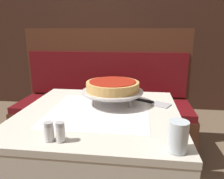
% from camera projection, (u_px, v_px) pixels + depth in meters
% --- Properties ---
extents(dining_table_front, '(0.86, 0.86, 0.72)m').
position_uv_depth(dining_table_front, '(99.00, 130.00, 1.22)').
color(dining_table_front, beige).
rests_on(dining_table_front, ground_plane).
extents(dining_table_rear, '(0.71, 0.71, 0.73)m').
position_uv_depth(dining_table_rear, '(102.00, 73.00, 2.79)').
color(dining_table_rear, red).
rests_on(dining_table_rear, ground_plane).
extents(booth_bench, '(1.63, 0.53, 1.17)m').
position_uv_depth(booth_bench, '(104.00, 117.00, 2.12)').
color(booth_bench, '#4C2819').
rests_on(booth_bench, ground_plane).
extents(back_wall_panel, '(6.00, 0.04, 2.40)m').
position_uv_depth(back_wall_panel, '(126.00, 27.00, 3.14)').
color(back_wall_panel, '#3D2319').
rests_on(back_wall_panel, ground_plane).
extents(pizza_pan_stand, '(0.36, 0.36, 0.08)m').
position_uv_depth(pizza_pan_stand, '(113.00, 92.00, 1.29)').
color(pizza_pan_stand, '#ADADB2').
rests_on(pizza_pan_stand, dining_table_front).
extents(deep_dish_pizza, '(0.31, 0.31, 0.06)m').
position_uv_depth(deep_dish_pizza, '(113.00, 86.00, 1.28)').
color(deep_dish_pizza, tan).
rests_on(deep_dish_pizza, pizza_pan_stand).
extents(pizza_server, '(0.26, 0.17, 0.01)m').
position_uv_depth(pizza_server, '(150.00, 102.00, 1.33)').
color(pizza_server, '#BCBCC1').
rests_on(pizza_server, dining_table_front).
extents(water_glass_near, '(0.07, 0.07, 0.11)m').
position_uv_depth(water_glass_near, '(178.00, 136.00, 0.78)').
color(water_glass_near, silver).
rests_on(water_glass_near, dining_table_front).
extents(salt_shaker, '(0.04, 0.04, 0.08)m').
position_uv_depth(salt_shaker, '(49.00, 131.00, 0.86)').
color(salt_shaker, silver).
rests_on(salt_shaker, dining_table_front).
extents(pepper_shaker, '(0.04, 0.04, 0.08)m').
position_uv_depth(pepper_shaker, '(60.00, 132.00, 0.86)').
color(pepper_shaker, silver).
rests_on(pepper_shaker, dining_table_front).
extents(napkin_holder, '(0.10, 0.05, 0.09)m').
position_uv_depth(napkin_holder, '(111.00, 86.00, 1.55)').
color(napkin_holder, '#B2B2B7').
rests_on(napkin_holder, dining_table_front).
extents(condiment_caddy, '(0.11, 0.11, 0.14)m').
position_uv_depth(condiment_caddy, '(98.00, 61.00, 2.84)').
color(condiment_caddy, black).
rests_on(condiment_caddy, dining_table_rear).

